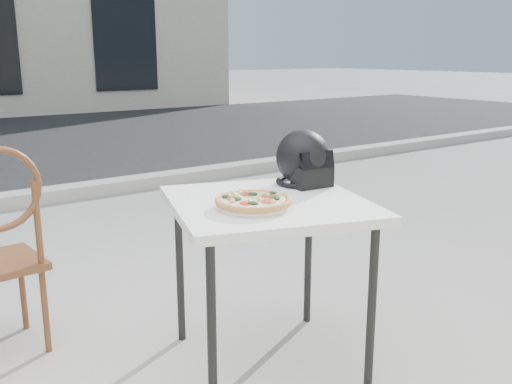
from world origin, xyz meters
TOP-DOWN VIEW (x-y plane):
  - ground at (0.00, 0.00)m, footprint 80.00×80.00m
  - cafe_table_main at (0.60, -0.57)m, footprint 1.02×1.02m
  - plate at (0.47, -0.64)m, footprint 0.30×0.30m
  - pizza at (0.47, -0.64)m, footprint 0.37×0.37m
  - helmet at (0.91, -0.43)m, footprint 0.28×0.29m

SIDE VIEW (x-z plane):
  - ground at x=0.00m, z-range 0.00..0.00m
  - cafe_table_main at x=0.60m, z-range 0.31..1.08m
  - plate at x=0.47m, z-range 0.76..0.78m
  - pizza at x=0.47m, z-range 0.78..0.81m
  - helmet at x=0.91m, z-range 0.75..1.01m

